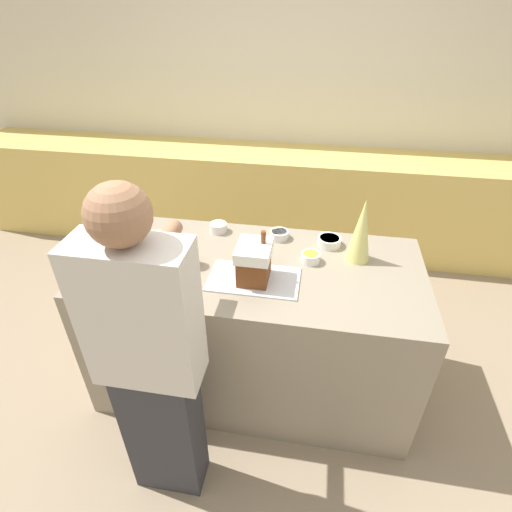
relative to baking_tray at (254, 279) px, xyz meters
name	(u,v)px	position (x,y,z in m)	size (l,w,h in m)	color
ground_plane	(254,376)	(-0.02, 0.13, -0.89)	(12.00, 12.00, 0.00)	gray
wall_back	(293,98)	(-0.02, 2.17, 0.41)	(8.00, 0.05, 2.60)	beige
back_cabinet_block	(285,200)	(-0.02, 1.85, -0.44)	(6.00, 0.60, 0.90)	#DBBC60
kitchen_island	(254,326)	(-0.02, 0.13, -0.45)	(1.80, 0.85, 0.89)	gray
baking_tray	(254,279)	(0.00, 0.00, 0.00)	(0.46, 0.27, 0.01)	silver
gingerbread_house	(254,262)	(0.00, 0.00, 0.11)	(0.17, 0.20, 0.26)	brown
decorative_tree	(361,230)	(0.52, 0.28, 0.17)	(0.13, 0.13, 0.36)	#DBD675
candy_bowl_near_tray_right	(218,227)	(-0.30, 0.44, 0.03)	(0.10, 0.10, 0.05)	silver
candy_bowl_front_corner	(279,234)	(0.08, 0.42, 0.02)	(0.11, 0.11, 0.05)	silver
candy_bowl_far_right	(329,241)	(0.37, 0.40, 0.02)	(0.13, 0.13, 0.05)	silver
candy_bowl_behind_tray	(182,247)	(-0.44, 0.20, 0.02)	(0.13, 0.13, 0.04)	silver
candy_bowl_near_tray_left	(311,257)	(0.27, 0.21, 0.02)	(0.10, 0.10, 0.05)	white
cookbook	(161,238)	(-0.61, 0.30, 0.01)	(0.16, 0.14, 0.02)	#CCB78C
mug	(191,258)	(-0.35, 0.07, 0.04)	(0.08, 0.08, 0.09)	#B24238
person	(151,363)	(-0.33, -0.57, -0.05)	(0.43, 0.54, 1.64)	#333338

